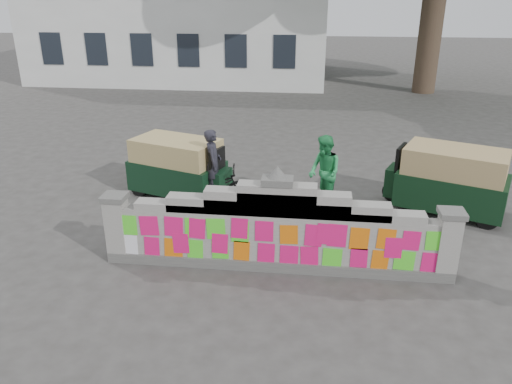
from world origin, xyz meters
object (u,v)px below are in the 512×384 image
at_px(cyclist_bike, 214,186).
at_px(rickshaw_left, 179,167).
at_px(pedestrian, 324,172).
at_px(rickshaw_right, 449,179).
at_px(cyclist_rider, 213,173).

distance_m(cyclist_bike, rickshaw_left, 1.12).
bearing_deg(pedestrian, rickshaw_left, -123.97).
bearing_deg(rickshaw_right, cyclist_rider, 25.35).
relative_size(cyclist_rider, rickshaw_right, 0.57).
height_order(pedestrian, rickshaw_right, pedestrian).
bearing_deg(rickshaw_right, rickshaw_left, 20.45).
xyz_separation_m(cyclist_bike, cyclist_rider, (0.00, 0.00, 0.33)).
bearing_deg(pedestrian, cyclist_rider, -114.80).
distance_m(pedestrian, rickshaw_left, 3.59).
height_order(cyclist_bike, pedestrian, pedestrian).
height_order(cyclist_bike, cyclist_rider, cyclist_rider).
bearing_deg(rickshaw_left, pedestrian, 14.35).
bearing_deg(cyclist_rider, cyclist_bike, -0.00).
relative_size(cyclist_bike, rickshaw_left, 0.68).
bearing_deg(pedestrian, rickshaw_right, 62.76).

